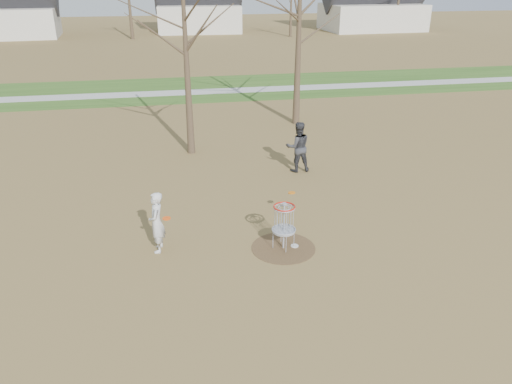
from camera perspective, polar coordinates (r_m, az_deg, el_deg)
ground at (r=14.06m, az=3.14°, el=-6.40°), size 160.00×160.00×0.00m
green_band at (r=33.66m, az=-5.33°, el=11.74°), size 160.00×8.00×0.01m
footpath at (r=32.68m, az=-5.16°, el=11.39°), size 160.00×1.50×0.01m
dirt_circle at (r=14.06m, az=3.14°, el=-6.39°), size 1.80×1.80×0.01m
player_standing at (r=13.79m, az=-11.28°, el=-3.43°), size 0.48×0.67×1.73m
player_throwing at (r=19.08m, az=4.82°, el=5.17°), size 0.95×0.75×1.95m
disc_grounded at (r=14.15m, az=4.43°, el=-6.15°), size 0.22×0.22×0.02m
discs_in_play at (r=14.22m, az=-2.27°, el=-1.38°), size 3.99×1.57×0.19m
disc_golf_basket at (r=13.62m, az=3.22°, el=-3.09°), size 0.64×0.64×1.35m
houses_row at (r=64.83m, az=-4.32°, el=20.79°), size 56.51×10.01×7.26m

